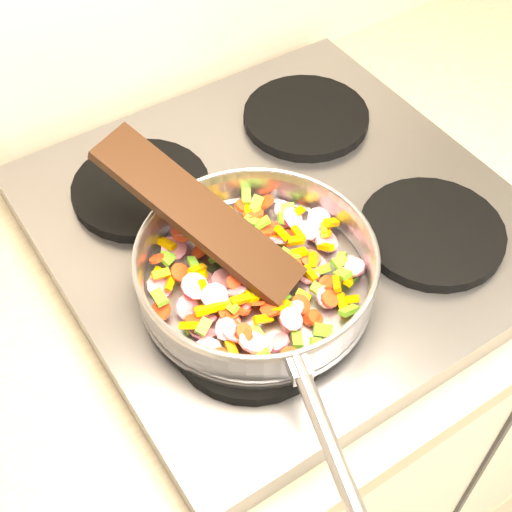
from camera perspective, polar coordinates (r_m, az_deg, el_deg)
cooktop at (r=0.98m, az=2.08°, el=2.59°), size 0.60×0.60×0.04m
grate_fl at (r=0.83m, az=-0.34°, el=-5.97°), size 0.19×0.19×0.02m
grate_fr at (r=0.96m, az=13.87°, el=1.86°), size 0.19×0.19×0.02m
grate_bl at (r=1.00m, az=-9.18°, el=5.36°), size 0.19×0.19×0.02m
grate_br at (r=1.10m, az=4.02°, el=11.04°), size 0.19×0.19×0.02m
saute_pan at (r=0.83m, az=0.04°, el=-1.09°), size 0.33×0.49×0.06m
vegetable_heap at (r=0.85m, az=0.06°, el=-1.41°), size 0.27×0.27×0.05m
wooden_spatula at (r=0.84m, az=-4.63°, el=3.38°), size 0.16×0.27×0.12m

